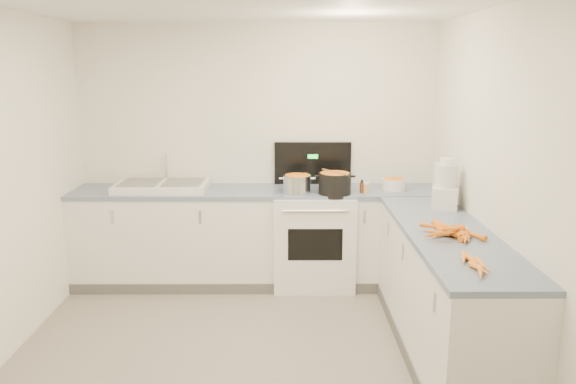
{
  "coord_description": "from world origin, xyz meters",
  "views": [
    {
      "loc": [
        0.28,
        -3.54,
        2.09
      ],
      "look_at": [
        0.3,
        1.1,
        1.05
      ],
      "focal_mm": 35.0,
      "sensor_mm": 36.0,
      "label": 1
    }
  ],
  "objects_px": {
    "steel_pot": "(297,185)",
    "food_processor": "(445,187)",
    "stove": "(313,237)",
    "spice_jar": "(366,189)",
    "mixing_bowl": "(394,184)",
    "extract_bottle": "(362,188)",
    "sink": "(162,186)",
    "black_pot": "(335,184)"
  },
  "relations": [
    {
      "from": "stove",
      "to": "food_processor",
      "type": "relative_size",
      "value": 3.27
    },
    {
      "from": "steel_pot",
      "to": "mixing_bowl",
      "type": "distance_m",
      "value": 0.94
    },
    {
      "from": "steel_pot",
      "to": "food_processor",
      "type": "height_order",
      "value": "food_processor"
    },
    {
      "from": "spice_jar",
      "to": "black_pot",
      "type": "bearing_deg",
      "value": -175.41
    },
    {
      "from": "black_pot",
      "to": "mixing_bowl",
      "type": "distance_m",
      "value": 0.61
    },
    {
      "from": "sink",
      "to": "spice_jar",
      "type": "height_order",
      "value": "sink"
    },
    {
      "from": "stove",
      "to": "food_processor",
      "type": "height_order",
      "value": "stove"
    },
    {
      "from": "stove",
      "to": "extract_bottle",
      "type": "xyz_separation_m",
      "value": [
        0.44,
        -0.13,
        0.52
      ]
    },
    {
      "from": "mixing_bowl",
      "to": "steel_pot",
      "type": "bearing_deg",
      "value": -171.4
    },
    {
      "from": "extract_bottle",
      "to": "food_processor",
      "type": "relative_size",
      "value": 0.24
    },
    {
      "from": "food_processor",
      "to": "steel_pot",
      "type": "bearing_deg",
      "value": 154.99
    },
    {
      "from": "stove",
      "to": "food_processor",
      "type": "distance_m",
      "value": 1.42
    },
    {
      "from": "stove",
      "to": "mixing_bowl",
      "type": "relative_size",
      "value": 5.99
    },
    {
      "from": "sink",
      "to": "steel_pot",
      "type": "height_order",
      "value": "sink"
    },
    {
      "from": "extract_bottle",
      "to": "food_processor",
      "type": "xyz_separation_m",
      "value": [
        0.61,
        -0.57,
        0.13
      ]
    },
    {
      "from": "food_processor",
      "to": "stove",
      "type": "bearing_deg",
      "value": 146.36
    },
    {
      "from": "stove",
      "to": "extract_bottle",
      "type": "bearing_deg",
      "value": -16.85
    },
    {
      "from": "extract_bottle",
      "to": "food_processor",
      "type": "distance_m",
      "value": 0.84
    },
    {
      "from": "stove",
      "to": "black_pot",
      "type": "height_order",
      "value": "stove"
    },
    {
      "from": "mixing_bowl",
      "to": "extract_bottle",
      "type": "relative_size",
      "value": 2.29
    },
    {
      "from": "black_pot",
      "to": "mixing_bowl",
      "type": "height_order",
      "value": "black_pot"
    },
    {
      "from": "extract_bottle",
      "to": "spice_jar",
      "type": "xyz_separation_m",
      "value": [
        0.04,
        -0.01,
        -0.01
      ]
    },
    {
      "from": "steel_pot",
      "to": "extract_bottle",
      "type": "relative_size",
      "value": 2.58
    },
    {
      "from": "stove",
      "to": "spice_jar",
      "type": "xyz_separation_m",
      "value": [
        0.48,
        -0.14,
        0.51
      ]
    },
    {
      "from": "stove",
      "to": "sink",
      "type": "height_order",
      "value": "stove"
    },
    {
      "from": "extract_bottle",
      "to": "food_processor",
      "type": "height_order",
      "value": "food_processor"
    },
    {
      "from": "sink",
      "to": "black_pot",
      "type": "height_order",
      "value": "sink"
    },
    {
      "from": "stove",
      "to": "spice_jar",
      "type": "distance_m",
      "value": 0.71
    },
    {
      "from": "mixing_bowl",
      "to": "food_processor",
      "type": "xyz_separation_m",
      "value": [
        0.29,
        -0.71,
        0.13
      ]
    },
    {
      "from": "spice_jar",
      "to": "food_processor",
      "type": "xyz_separation_m",
      "value": [
        0.57,
        -0.56,
        0.14
      ]
    },
    {
      "from": "steel_pot",
      "to": "mixing_bowl",
      "type": "xyz_separation_m",
      "value": [
        0.93,
        0.14,
        -0.02
      ]
    },
    {
      "from": "steel_pot",
      "to": "food_processor",
      "type": "relative_size",
      "value": 0.61
    },
    {
      "from": "stove",
      "to": "black_pot",
      "type": "relative_size",
      "value": 4.56
    },
    {
      "from": "steel_pot",
      "to": "food_processor",
      "type": "xyz_separation_m",
      "value": [
        1.21,
        -0.57,
        0.1
      ]
    },
    {
      "from": "black_pot",
      "to": "extract_bottle",
      "type": "bearing_deg",
      "value": 7.05
    },
    {
      "from": "sink",
      "to": "food_processor",
      "type": "height_order",
      "value": "food_processor"
    },
    {
      "from": "stove",
      "to": "black_pot",
      "type": "bearing_deg",
      "value": -41.94
    },
    {
      "from": "stove",
      "to": "sink",
      "type": "distance_m",
      "value": 1.54
    },
    {
      "from": "extract_bottle",
      "to": "black_pot",
      "type": "bearing_deg",
      "value": -172.95
    },
    {
      "from": "mixing_bowl",
      "to": "spice_jar",
      "type": "xyz_separation_m",
      "value": [
        -0.29,
        -0.15,
        -0.01
      ]
    },
    {
      "from": "sink",
      "to": "mixing_bowl",
      "type": "relative_size",
      "value": 3.79
    },
    {
      "from": "black_pot",
      "to": "mixing_bowl",
      "type": "bearing_deg",
      "value": 16.5
    }
  ]
}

